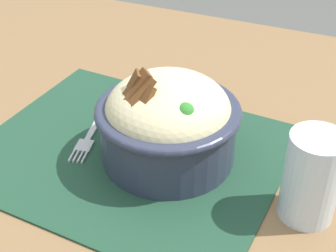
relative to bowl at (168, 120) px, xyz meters
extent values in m
cube|color=olive|center=(0.08, -0.02, -0.08)|extent=(1.32, 0.96, 0.03)
cylinder|color=brown|center=(0.68, -0.44, -0.45)|extent=(0.04, 0.04, 0.72)
cube|color=#1E422D|center=(0.05, 0.01, -0.06)|extent=(0.42, 0.35, 0.00)
cylinder|color=#2D3347|center=(0.00, 0.00, -0.02)|extent=(0.18, 0.18, 0.08)
torus|color=#2D3347|center=(0.00, 0.00, 0.02)|extent=(0.19, 0.19, 0.01)
ellipsoid|color=beige|center=(0.00, 0.00, 0.02)|extent=(0.23, 0.23, 0.09)
sphere|color=#317D2C|center=(-0.01, -0.03, 0.04)|extent=(0.03, 0.03, 0.03)
sphere|color=#317D2C|center=(-0.04, 0.03, 0.04)|extent=(0.03, 0.03, 0.03)
cylinder|color=orange|center=(0.01, 0.00, 0.04)|extent=(0.03, 0.01, 0.01)
cylinder|color=orange|center=(-0.02, -0.03, 0.04)|extent=(0.02, 0.03, 0.01)
cube|color=brown|center=(0.04, 0.03, 0.05)|extent=(0.04, 0.03, 0.05)
cube|color=brown|center=(0.03, 0.03, 0.05)|extent=(0.05, 0.05, 0.05)
cube|color=brown|center=(0.02, 0.04, 0.05)|extent=(0.04, 0.05, 0.05)
cube|color=brown|center=(0.02, 0.04, 0.05)|extent=(0.03, 0.04, 0.04)
cube|color=#B6B6B6|center=(0.13, -0.03, -0.06)|extent=(0.02, 0.06, 0.00)
cube|color=#B6B6B6|center=(0.12, 0.01, -0.06)|extent=(0.01, 0.01, 0.00)
cube|color=#B6B6B6|center=(0.12, 0.03, -0.06)|extent=(0.03, 0.03, 0.00)
cube|color=#B6B6B6|center=(0.12, 0.05, -0.06)|extent=(0.01, 0.02, 0.00)
cube|color=#B6B6B6|center=(0.11, 0.05, -0.06)|extent=(0.01, 0.02, 0.00)
cube|color=#B6B6B6|center=(0.11, 0.05, -0.06)|extent=(0.01, 0.02, 0.00)
cube|color=#B6B6B6|center=(0.10, 0.05, -0.06)|extent=(0.01, 0.02, 0.00)
cylinder|color=silver|center=(-0.19, 0.03, -0.01)|extent=(0.06, 0.06, 0.11)
cylinder|color=silver|center=(-0.19, 0.03, -0.04)|extent=(0.06, 0.06, 0.03)
camera|label=1|loc=(-0.21, 0.48, 0.35)|focal=52.59mm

